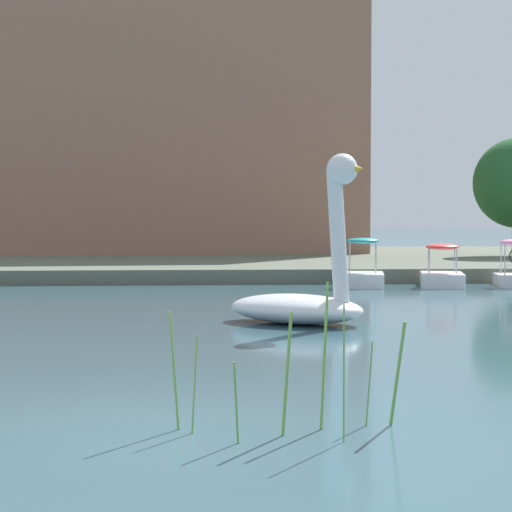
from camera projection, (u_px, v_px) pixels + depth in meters
The scene contains 7 objects.
ground_plane at pixel (151, 429), 9.18m from camera, with size 407.08×407.08×0.00m, color #385966.
shore_bank_far at pixel (187, 260), 42.26m from camera, with size 123.95×25.28×0.51m, color #5B6051.
swan_boat at pixel (303, 292), 18.44m from camera, with size 3.50×3.12×3.62m.
pedal_boat_teal at pixel (363, 274), 28.79m from camera, with size 1.75×2.36×1.64m.
pedal_boat_red at pixel (442, 274), 28.78m from camera, with size 1.86×2.51×1.43m.
apartment_block at pixel (172, 133), 46.40m from camera, with size 19.60×8.94×12.88m, color #996B56.
reed_clump_foreground at pixel (303, 372), 9.03m from camera, with size 2.53×0.77×1.58m.
Camera 1 is at (0.49, -9.15, 2.23)m, focal length 60.37 mm.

